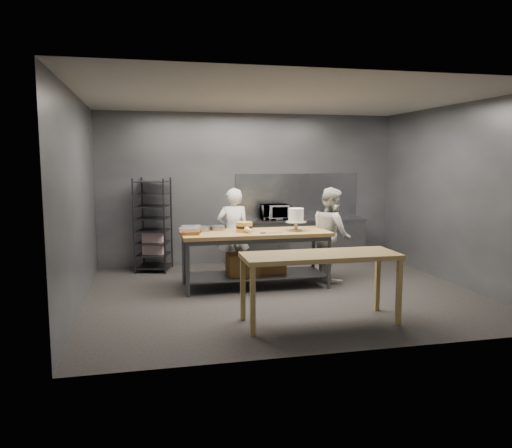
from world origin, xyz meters
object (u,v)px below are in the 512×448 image
at_px(near_counter, 320,260).
at_px(chef_behind, 233,233).
at_px(frosted_cake_stand, 296,217).
at_px(work_table, 255,252).
at_px(layer_cake, 244,227).
at_px(microwave, 275,212).
at_px(speed_rack, 153,226).
at_px(chef_right, 331,234).

distance_m(near_counter, chef_behind, 2.82).
bearing_deg(near_counter, frosted_cake_stand, 82.22).
bearing_deg(chef_behind, work_table, 107.17).
bearing_deg(frosted_cake_stand, layer_cake, 174.58).
xyz_separation_m(chef_behind, microwave, (1.01, 0.90, 0.26)).
xyz_separation_m(work_table, microwave, (0.78, 1.68, 0.48)).
xyz_separation_m(chef_behind, layer_cake, (0.04, -0.78, 0.21)).
distance_m(near_counter, speed_rack, 4.10).
xyz_separation_m(chef_behind, frosted_cake_stand, (0.90, -0.86, 0.36)).
distance_m(speed_rack, chef_right, 3.32).
bearing_deg(speed_rack, chef_right, -25.32).
distance_m(work_table, frosted_cake_stand, 0.89).
height_order(near_counter, frosted_cake_stand, frosted_cake_stand).
bearing_deg(near_counter, microwave, 84.26).
xyz_separation_m(speed_rack, frosted_cake_stand, (2.28, -1.68, 0.30)).
bearing_deg(chef_right, frosted_cake_stand, 109.77).
height_order(chef_right, microwave, chef_right).
height_order(near_counter, layer_cake, layer_cake).
distance_m(near_counter, frosted_cake_stand, 1.93).
distance_m(chef_right, layer_cake, 1.60).
height_order(speed_rack, layer_cake, speed_rack).
relative_size(near_counter, layer_cake, 7.55).
relative_size(speed_rack, frosted_cake_stand, 4.68).
distance_m(chef_right, microwave, 1.64).
distance_m(near_counter, microwave, 3.67).
bearing_deg(layer_cake, work_table, -1.02).
bearing_deg(speed_rack, frosted_cake_stand, -36.44).
bearing_deg(speed_rack, work_table, -44.98).
height_order(near_counter, speed_rack, speed_rack).
bearing_deg(layer_cake, speed_rack, 131.68).
bearing_deg(near_counter, layer_cake, 106.85).
bearing_deg(chef_right, layer_cake, 96.53).
xyz_separation_m(near_counter, speed_rack, (-2.02, 3.56, 0.04)).
xyz_separation_m(speed_rack, layer_cake, (1.42, -1.60, 0.14)).
bearing_deg(chef_right, speed_rack, 64.72).
xyz_separation_m(work_table, speed_rack, (-1.60, 1.60, 0.28)).
height_order(work_table, frosted_cake_stand, frosted_cake_stand).
bearing_deg(frosted_cake_stand, speed_rack, 143.56).
bearing_deg(near_counter, chef_right, 65.37).
bearing_deg(near_counter, work_table, 101.95).
height_order(work_table, chef_behind, chef_behind).
height_order(microwave, frosted_cake_stand, frosted_cake_stand).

